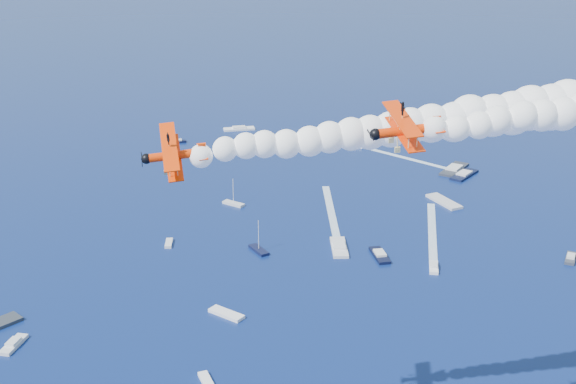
% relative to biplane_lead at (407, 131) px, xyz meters
% --- Properties ---
extents(biplane_lead, '(12.15, 13.15, 7.78)m').
position_rel_biplane_lead_xyz_m(biplane_lead, '(0.00, 0.00, 0.00)').
color(biplane_lead, '#FF3605').
extents(biplane_trail, '(11.81, 12.71, 8.83)m').
position_rel_biplane_lead_xyz_m(biplane_trail, '(-26.09, -6.42, -4.05)').
color(biplane_trail, '#FF3905').
extents(smoke_trail_trail, '(75.11, 68.03, 12.86)m').
position_rel_biplane_lead_xyz_m(smoke_trail_trail, '(4.18, 12.13, -1.30)').
color(smoke_trail_trail, white).
extents(spectator_boats, '(209.35, 172.23, 0.70)m').
position_rel_biplane_lead_xyz_m(spectator_boats, '(-22.51, 93.46, -53.96)').
color(spectator_boats, white).
rests_on(spectator_boats, ground).
extents(boat_wakes, '(105.05, 176.57, 0.04)m').
position_rel_biplane_lead_xyz_m(boat_wakes, '(-46.14, 88.11, -54.28)').
color(boat_wakes, white).
rests_on(boat_wakes, ground).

